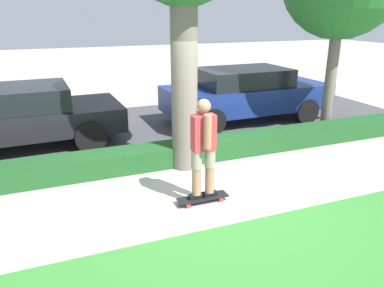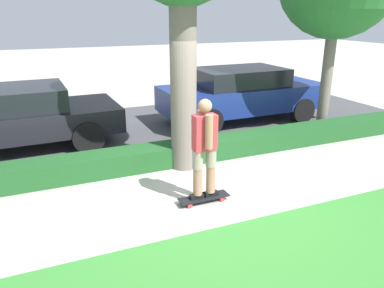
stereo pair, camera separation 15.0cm
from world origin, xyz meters
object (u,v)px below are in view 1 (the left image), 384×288
(skateboard, at_px, (203,198))
(parked_car_front, at_px, (22,115))
(parked_car_middle, at_px, (246,93))
(skater_person, at_px, (203,147))

(skateboard, distance_m, parked_car_front, 4.97)
(skateboard, bearing_deg, parked_car_middle, 53.25)
(skateboard, distance_m, parked_car_middle, 5.20)
(parked_car_middle, bearing_deg, skateboard, -127.72)
(skater_person, bearing_deg, parked_car_front, 124.48)
(parked_car_front, distance_m, parked_car_middle, 5.87)
(parked_car_front, height_order, parked_car_middle, parked_car_middle)
(skater_person, relative_size, parked_car_front, 0.37)
(skater_person, height_order, parked_car_middle, skater_person)
(skateboard, height_order, parked_car_middle, parked_car_middle)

